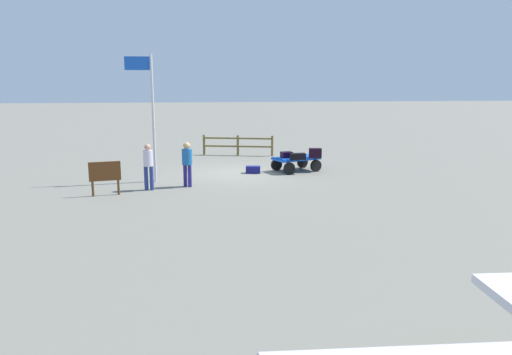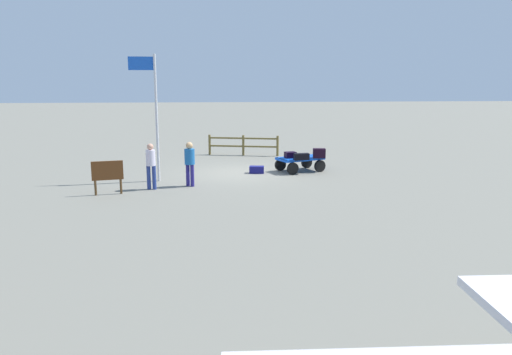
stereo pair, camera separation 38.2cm
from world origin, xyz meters
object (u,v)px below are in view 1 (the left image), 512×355
object	(u,v)px
signboard	(105,174)
suitcase_navy	(315,153)
worker_trailing	(148,163)
worker_lead	(187,160)
luggage_cart	(296,161)
suitcase_olive	(253,170)
suitcase_maroon	(287,155)
flagpole	(150,107)
suitcase_grey	(298,156)

from	to	relation	value
signboard	suitcase_navy	bearing A→B (deg)	-156.18
suitcase_navy	worker_trailing	distance (m)	7.27
suitcase_navy	signboard	size ratio (longest dim) A/B	0.48
suitcase_navy	worker_lead	bearing A→B (deg)	24.52
worker_trailing	worker_lead	bearing A→B (deg)	-162.83
luggage_cart	suitcase_olive	xyz separation A→B (m)	(1.87, 0.28, -0.29)
luggage_cart	suitcase_maroon	distance (m)	0.52
suitcase_olive	luggage_cart	bearing A→B (deg)	-171.55
suitcase_navy	flagpole	size ratio (longest dim) A/B	0.12
suitcase_navy	suitcase_olive	world-z (taller)	suitcase_navy
suitcase_grey	flagpole	size ratio (longest dim) A/B	0.14
suitcase_navy	suitcase_olive	distance (m)	2.75
luggage_cart	suitcase_navy	xyz separation A→B (m)	(-0.80, 0.21, 0.36)
suitcase_grey	worker_lead	world-z (taller)	worker_lead
worker_lead	flagpole	distance (m)	2.56
suitcase_grey	flagpole	distance (m)	6.31
worker_lead	signboard	bearing A→B (deg)	22.42
suitcase_navy	suitcase_olive	xyz separation A→B (m)	(2.67, 0.07, -0.66)
suitcase_grey	worker_lead	bearing A→B (deg)	23.90
luggage_cart	suitcase_navy	distance (m)	0.90
suitcase_grey	suitcase_olive	size ratio (longest dim) A/B	1.02
luggage_cart	suitcase_navy	size ratio (longest dim) A/B	3.85
suitcase_maroon	worker_trailing	world-z (taller)	worker_trailing
suitcase_grey	suitcase_navy	xyz separation A→B (m)	(-0.84, -0.44, 0.06)
luggage_cart	worker_trailing	size ratio (longest dim) A/B	1.30
suitcase_grey	suitcase_navy	world-z (taller)	suitcase_navy
suitcase_olive	flagpole	distance (m)	5.04
suitcase_olive	flagpole	world-z (taller)	flagpole
suitcase_maroon	flagpole	xyz separation A→B (m)	(5.49, 1.47, 2.13)
luggage_cart	suitcase_grey	size ratio (longest dim) A/B	3.30
flagpole	signboard	world-z (taller)	flagpole
luggage_cart	flagpole	bearing A→B (deg)	14.92
suitcase_olive	worker_trailing	world-z (taller)	worker_trailing
suitcase_grey	worker_trailing	world-z (taller)	worker_trailing
luggage_cart	suitcase_grey	distance (m)	0.71
worker_trailing	flagpole	xyz separation A→B (m)	(0.02, -1.49, 1.90)
worker_trailing	luggage_cart	bearing A→B (deg)	-152.56
suitcase_olive	worker_lead	distance (m)	3.66
suitcase_olive	flagpole	bearing A→B (deg)	17.79
flagpole	suitcase_navy	bearing A→B (deg)	-168.49
suitcase_maroon	suitcase_grey	xyz separation A→B (m)	(-0.38, 0.55, 0.01)
worker_trailing	signboard	world-z (taller)	worker_trailing
suitcase_navy	flagpole	distance (m)	7.15
flagpole	suitcase_olive	bearing A→B (deg)	-162.21
suitcase_maroon	worker_trailing	xyz separation A→B (m)	(5.47, 2.96, 0.24)
worker_trailing	signboard	distance (m)	1.57
worker_lead	luggage_cart	bearing A→B (deg)	-149.79
suitcase_maroon	suitcase_olive	distance (m)	1.57
worker_trailing	suitcase_maroon	bearing A→B (deg)	-151.60
flagpole	luggage_cart	bearing A→B (deg)	-165.08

